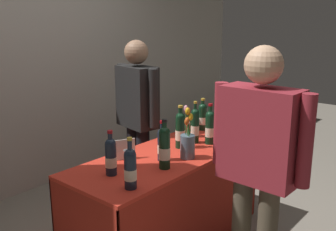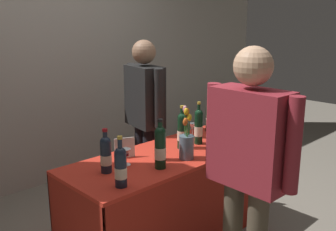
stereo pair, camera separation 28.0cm
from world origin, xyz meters
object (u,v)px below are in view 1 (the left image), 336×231
object	(u,v)px
tasting_table	(168,182)
vendor_presenter	(137,111)
flower_vase	(188,142)
wine_glass_near_vendor	(129,155)
taster_foreground_right	(258,155)
display_bottle_0	(195,125)
featured_wine_bottle	(203,116)
wine_glass_mid	(187,126)

from	to	relation	value
tasting_table	vendor_presenter	xyz separation A→B (m)	(0.29, 0.60, 0.41)
flower_vase	wine_glass_near_vendor	bearing A→B (deg)	152.05
taster_foreground_right	flower_vase	bearing A→B (deg)	-13.94
display_bottle_0	wine_glass_near_vendor	xyz separation A→B (m)	(-0.72, 0.04, -0.06)
display_bottle_0	vendor_presenter	distance (m)	0.60
display_bottle_0	vendor_presenter	bearing A→B (deg)	95.91
featured_wine_bottle	taster_foreground_right	distance (m)	1.31
wine_glass_near_vendor	vendor_presenter	xyz separation A→B (m)	(0.65, 0.56, 0.10)
wine_glass_mid	tasting_table	bearing A→B (deg)	-160.34
featured_wine_bottle	vendor_presenter	size ratio (longest dim) A/B	0.19
display_bottle_0	taster_foreground_right	distance (m)	0.96
flower_vase	taster_foreground_right	xyz separation A→B (m)	(-0.18, -0.65, 0.10)
tasting_table	wine_glass_mid	size ratio (longest dim) A/B	12.97
featured_wine_bottle	wine_glass_near_vendor	world-z (taller)	featured_wine_bottle
taster_foreground_right	vendor_presenter	bearing A→B (deg)	-15.81
tasting_table	taster_foreground_right	distance (m)	0.94
vendor_presenter	taster_foreground_right	distance (m)	1.48
tasting_table	wine_glass_near_vendor	world-z (taller)	wine_glass_near_vendor
tasting_table	flower_vase	world-z (taller)	flower_vase
wine_glass_near_vendor	taster_foreground_right	size ratio (longest dim) A/B	0.07
wine_glass_near_vendor	flower_vase	world-z (taller)	flower_vase
display_bottle_0	wine_glass_near_vendor	world-z (taller)	display_bottle_0
wine_glass_near_vendor	flower_vase	size ratio (longest dim) A/B	0.30
wine_glass_mid	flower_vase	size ratio (longest dim) A/B	0.32
vendor_presenter	taster_foreground_right	size ratio (longest dim) A/B	0.98
flower_vase	vendor_presenter	xyz separation A→B (m)	(0.26, 0.77, 0.07)
display_bottle_0	featured_wine_bottle	bearing A→B (deg)	25.97
wine_glass_near_vendor	flower_vase	bearing A→B (deg)	-27.95
wine_glass_mid	vendor_presenter	size ratio (longest dim) A/B	0.08
wine_glass_near_vendor	flower_vase	xyz separation A→B (m)	(0.39, -0.21, 0.04)
taster_foreground_right	wine_glass_mid	bearing A→B (deg)	-30.03
display_bottle_0	wine_glass_mid	size ratio (longest dim) A/B	2.77
wine_glass_mid	featured_wine_bottle	bearing A→B (deg)	4.48
flower_vase	taster_foreground_right	size ratio (longest dim) A/B	0.25
display_bottle_0	flower_vase	xyz separation A→B (m)	(-0.32, -0.17, -0.03)
flower_vase	vendor_presenter	distance (m)	0.81
featured_wine_bottle	wine_glass_near_vendor	size ratio (longest dim) A/B	2.51
wine_glass_near_vendor	taster_foreground_right	distance (m)	0.89
flower_vase	vendor_presenter	world-z (taller)	vendor_presenter
tasting_table	display_bottle_0	distance (m)	0.51
wine_glass_mid	taster_foreground_right	size ratio (longest dim) A/B	0.08
display_bottle_0	tasting_table	bearing A→B (deg)	-178.83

